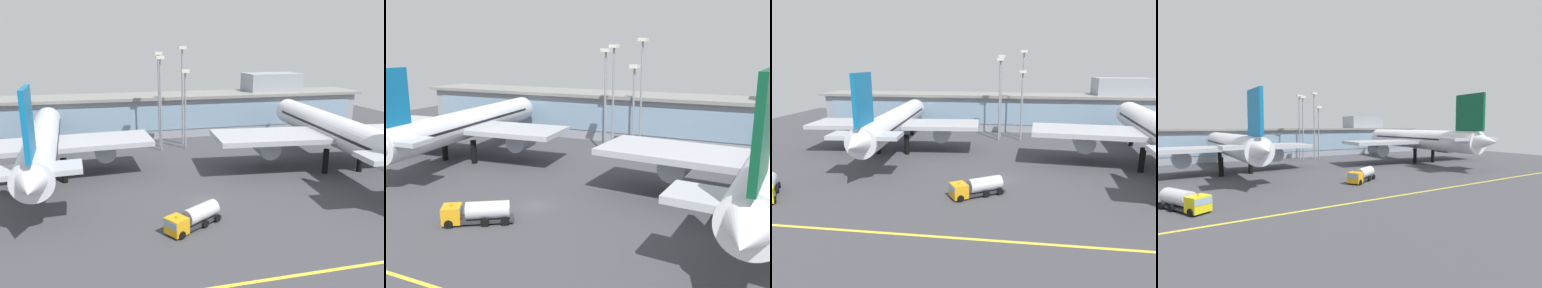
# 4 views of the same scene
# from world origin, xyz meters

# --- Properties ---
(ground_plane) EXTENTS (180.00, 180.00, 0.00)m
(ground_plane) POSITION_xyz_m (0.00, 0.00, 0.00)
(ground_plane) COLOR #424247
(taxiway_centreline_stripe) EXTENTS (144.00, 0.50, 0.01)m
(taxiway_centreline_stripe) POSITION_xyz_m (0.00, -22.00, 0.01)
(taxiway_centreline_stripe) COLOR yellow
(taxiway_centreline_stripe) RESTS_ON ground
(terminal_building) EXTENTS (120.83, 14.00, 16.47)m
(terminal_building) POSITION_xyz_m (1.97, 49.66, 6.14)
(terminal_building) COLOR #9399A3
(terminal_building) RESTS_ON ground
(airliner_near_left) EXTENTS (40.97, 56.29, 19.23)m
(airliner_near_left) POSITION_xyz_m (-26.15, 17.50, 7.03)
(airliner_near_left) COLOR black
(airliner_near_left) RESTS_ON ground
(fuel_tanker_truck) EXTENTS (8.96, 6.84, 2.90)m
(fuel_tanker_truck) POSITION_xyz_m (-3.89, -8.44, 1.51)
(fuel_tanker_truck) COLOR black
(fuel_tanker_truck) RESTS_ON ground
(apron_light_mast_west) EXTENTS (1.80, 1.80, 24.31)m
(apron_light_mast_west) POSITION_xyz_m (4.59, 36.95, 15.83)
(apron_light_mast_west) COLOR gray
(apron_light_mast_west) RESTS_ON ground
(apron_light_mast_centre) EXTENTS (1.80, 1.80, 19.01)m
(apron_light_mast_centre) POSITION_xyz_m (4.32, 32.54, 12.86)
(apron_light_mast_centre) COLOR gray
(apron_light_mast_centre) RESTS_ON ground
(apron_light_mast_east) EXTENTS (1.80, 1.80, 23.03)m
(apron_light_mast_east) POSITION_xyz_m (-1.44, 36.15, 15.13)
(apron_light_mast_east) COLOR gray
(apron_light_mast_east) RESTS_ON ground
(apron_light_mast_far_east) EXTENTS (1.80, 1.80, 22.18)m
(apron_light_mast_far_east) POSITION_xyz_m (-1.68, 32.02, 14.66)
(apron_light_mast_far_east) COLOR gray
(apron_light_mast_far_east) RESTS_ON ground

